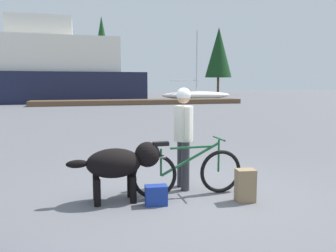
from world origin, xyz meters
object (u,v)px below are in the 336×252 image
(backpack, at_px, (245,185))
(dog, at_px, (121,163))
(ferry_boat, at_px, (18,71))
(person_cyclist, at_px, (183,129))
(handbag_pannier, at_px, (156,195))
(bicycle, at_px, (188,172))
(sailboat_moored, at_px, (196,95))

(backpack, bearing_deg, dog, 163.88)
(backpack, relative_size, ferry_boat, 0.02)
(person_cyclist, distance_m, handbag_pannier, 1.25)
(handbag_pannier, bearing_deg, ferry_boat, 102.04)
(bicycle, distance_m, sailboat_moored, 33.07)
(dog, bearing_deg, sailboat_moored, 68.12)
(dog, relative_size, sailboat_moored, 0.17)
(dog, height_order, sailboat_moored, sailboat_moored)
(ferry_boat, distance_m, sailboat_moored, 18.57)
(person_cyclist, xyz_separation_m, dog, (-1.08, -0.33, -0.43))
(handbag_pannier, xyz_separation_m, sailboat_moored, (11.98, 31.32, 0.34))
(person_cyclist, xyz_separation_m, handbag_pannier, (-0.62, -0.65, -0.87))
(backpack, xyz_separation_m, ferry_boat, (-7.69, 30.04, 2.68))
(person_cyclist, bearing_deg, ferry_boat, 103.46)
(backpack, distance_m, sailboat_moored, 33.27)
(backpack, xyz_separation_m, handbag_pannier, (-1.32, 0.20, -0.10))
(dog, height_order, ferry_boat, ferry_boat)
(person_cyclist, bearing_deg, bicycle, -97.11)
(person_cyclist, relative_size, dog, 1.22)
(bicycle, xyz_separation_m, handbag_pannier, (-0.57, -0.28, -0.24))
(ferry_boat, relative_size, sailboat_moored, 2.88)
(bicycle, bearing_deg, backpack, -32.62)
(bicycle, bearing_deg, sailboat_moored, 69.81)
(bicycle, bearing_deg, handbag_pannier, -153.85)
(backpack, height_order, ferry_boat, ferry_boat)
(bicycle, height_order, dog, bicycle)
(sailboat_moored, bearing_deg, person_cyclist, -110.33)
(sailboat_moored, bearing_deg, dog, -111.88)
(handbag_pannier, distance_m, sailboat_moored, 33.53)
(bicycle, height_order, ferry_boat, ferry_boat)
(backpack, distance_m, handbag_pannier, 1.34)
(bicycle, distance_m, ferry_boat, 30.47)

